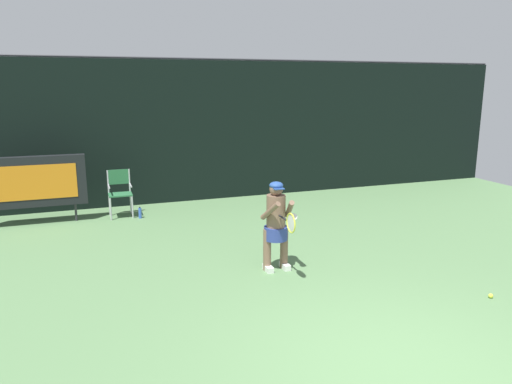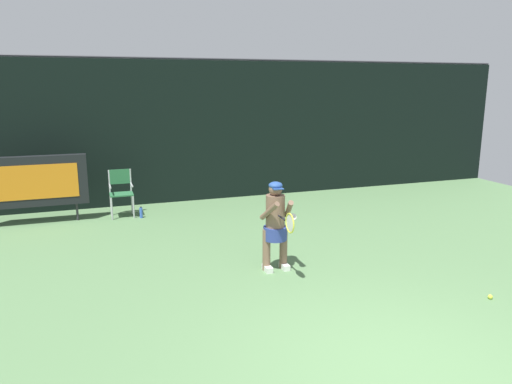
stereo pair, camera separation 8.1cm
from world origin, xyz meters
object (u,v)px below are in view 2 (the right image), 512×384
(tennis_player, at_px, (276,222))
(tennis_ball_loose, at_px, (490,297))
(umpire_chair, at_px, (121,190))
(tennis_racket, at_px, (289,223))
(scoreboard, at_px, (34,181))
(water_bottle, at_px, (141,213))

(tennis_player, xyz_separation_m, tennis_ball_loose, (2.48, -2.09, -0.77))
(umpire_chair, xyz_separation_m, tennis_player, (2.14, -4.27, 0.19))
(tennis_racket, xyz_separation_m, tennis_ball_loose, (2.49, -1.51, -0.93))
(tennis_racket, distance_m, tennis_ball_loose, 3.05)
(scoreboard, distance_m, tennis_ball_loose, 9.05)
(water_bottle, distance_m, tennis_ball_loose, 7.37)
(tennis_player, distance_m, tennis_racket, 0.60)
(scoreboard, bearing_deg, tennis_ball_loose, -44.47)
(tennis_racket, bearing_deg, tennis_player, 71.97)
(tennis_player, height_order, tennis_ball_loose, tennis_player)
(umpire_chair, xyz_separation_m, tennis_racket, (2.13, -4.85, 0.34))
(tennis_ball_loose, bearing_deg, tennis_racket, 148.80)
(tennis_ball_loose, bearing_deg, scoreboard, 135.53)
(umpire_chair, relative_size, tennis_ball_loose, 15.88)
(scoreboard, bearing_deg, tennis_player, -46.93)
(tennis_player, bearing_deg, water_bottle, 113.90)
(tennis_player, height_order, tennis_racket, tennis_player)
(water_bottle, bearing_deg, umpire_chair, 140.81)
(umpire_chair, distance_m, tennis_racket, 5.31)
(tennis_player, bearing_deg, tennis_ball_loose, -40.09)
(scoreboard, relative_size, tennis_ball_loose, 32.35)
(scoreboard, xyz_separation_m, tennis_racket, (3.94, -4.80, 0.01))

